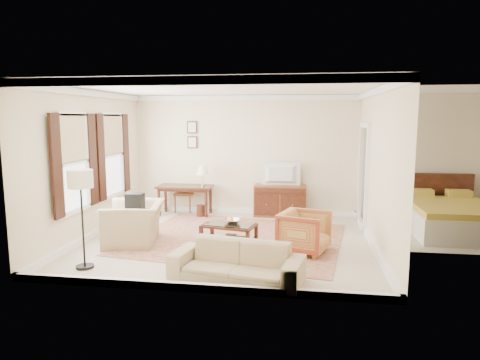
% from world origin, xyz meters
% --- Properties ---
extents(room_shell, '(5.51, 5.01, 2.91)m').
position_xyz_m(room_shell, '(0.00, 0.00, 2.47)').
color(room_shell, beige).
rests_on(room_shell, ground).
extents(annex_bedroom, '(3.00, 2.70, 2.90)m').
position_xyz_m(annex_bedroom, '(4.49, 1.15, 0.34)').
color(annex_bedroom, beige).
rests_on(annex_bedroom, ground).
extents(window_front, '(0.12, 1.56, 1.80)m').
position_xyz_m(window_front, '(-2.70, -0.70, 1.55)').
color(window_front, '#CCB284').
rests_on(window_front, room_shell).
extents(window_rear, '(0.12, 1.56, 1.80)m').
position_xyz_m(window_rear, '(-2.70, 0.90, 1.55)').
color(window_rear, '#CCB284').
rests_on(window_rear, room_shell).
extents(doorway, '(0.10, 1.12, 2.25)m').
position_xyz_m(doorway, '(2.71, 1.50, 1.08)').
color(doorway, white).
rests_on(doorway, room_shell).
extents(rug, '(4.44, 3.96, 0.01)m').
position_xyz_m(rug, '(0.15, 0.16, 0.01)').
color(rug, maroon).
rests_on(rug, room_shell).
extents(writing_desk, '(1.32, 0.66, 0.72)m').
position_xyz_m(writing_desk, '(-1.42, 2.07, 0.61)').
color(writing_desk, '#4D2316').
rests_on(writing_desk, room_shell).
extents(desk_chair, '(0.47, 0.47, 1.05)m').
position_xyz_m(desk_chair, '(-1.53, 2.42, 0.53)').
color(desk_chair, brown).
rests_on(desk_chair, room_shell).
extents(desk_lamp, '(0.32, 0.32, 0.50)m').
position_xyz_m(desk_lamp, '(-0.97, 2.07, 0.97)').
color(desk_lamp, silver).
rests_on(desk_lamp, writing_desk).
extents(framed_prints, '(0.25, 0.04, 0.68)m').
position_xyz_m(framed_prints, '(-1.32, 2.47, 1.94)').
color(framed_prints, '#4D2316').
rests_on(framed_prints, room_shell).
extents(sideboard, '(1.23, 0.47, 0.76)m').
position_xyz_m(sideboard, '(0.89, 2.23, 0.38)').
color(sideboard, brown).
rests_on(sideboard, room_shell).
extents(tv, '(0.89, 0.51, 0.12)m').
position_xyz_m(tv, '(0.89, 2.21, 1.21)').
color(tv, black).
rests_on(tv, sideboard).
extents(coffee_table, '(1.06, 0.75, 0.41)m').
position_xyz_m(coffee_table, '(0.07, -0.24, 0.31)').
color(coffee_table, '#4D2316').
rests_on(coffee_table, room_shell).
extents(fruit_bowl, '(0.42, 0.42, 0.10)m').
position_xyz_m(fruit_bowl, '(0.13, -0.21, 0.46)').
color(fruit_bowl, silver).
rests_on(fruit_bowl, coffee_table).
extents(book_a, '(0.28, 0.05, 0.38)m').
position_xyz_m(book_a, '(-0.01, -0.23, 0.16)').
color(book_a, brown).
rests_on(book_a, coffee_table).
extents(book_b, '(0.28, 0.06, 0.38)m').
position_xyz_m(book_b, '(0.19, -0.33, 0.16)').
color(book_b, brown).
rests_on(book_b, coffee_table).
extents(striped_armchair, '(0.95, 0.98, 0.81)m').
position_xyz_m(striped_armchair, '(1.46, -0.51, 0.41)').
color(striped_armchair, '#973421').
rests_on(striped_armchair, room_shell).
extents(club_armchair, '(0.98, 1.31, 1.03)m').
position_xyz_m(club_armchair, '(-1.73, -0.37, 0.52)').
color(club_armchair, tan).
rests_on(club_armchair, room_shell).
extents(backpack, '(0.35, 0.39, 0.40)m').
position_xyz_m(backpack, '(-1.71, -0.33, 0.77)').
color(backpack, black).
rests_on(backpack, club_armchair).
extents(sofa, '(1.99, 0.90, 0.75)m').
position_xyz_m(sofa, '(0.48, -1.98, 0.38)').
color(sofa, tan).
rests_on(sofa, room_shell).
extents(floor_lamp, '(0.39, 0.39, 1.57)m').
position_xyz_m(floor_lamp, '(-1.98, -1.81, 1.31)').
color(floor_lamp, black).
rests_on(floor_lamp, room_shell).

